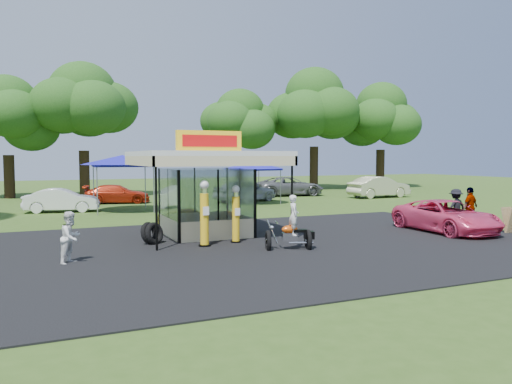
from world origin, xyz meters
TOP-DOWN VIEW (x-y plane):
  - ground at (0.00, 0.00)m, footprint 120.00×120.00m
  - asphalt_apron at (0.00, 2.00)m, footprint 20.00×14.00m
  - gas_station_kiosk at (-2.00, 4.99)m, footprint 5.40×5.40m
  - gas_pump_left at (-2.83, 2.59)m, footprint 0.44×0.44m
  - gas_pump_right at (-1.53, 2.88)m, footprint 0.40×0.40m
  - motorcycle at (-0.30, 0.85)m, footprint 1.73×1.21m
  - spare_tires at (-4.42, 3.83)m, footprint 1.04×0.97m
  - a_frame_sign at (9.76, 0.48)m, footprint 0.61×0.55m
  - kiosk_car at (-2.00, 7.20)m, footprint 2.82×1.13m
  - pink_sedan at (7.51, 1.78)m, footprint 2.45×4.97m
  - spectator_west at (-7.29, 1.62)m, footprint 0.94×0.96m
  - spectator_east_a at (9.72, 3.42)m, footprint 1.10×0.65m
  - spectator_east_b at (9.71, 2.56)m, footprint 1.14×0.68m
  - bg_car_a at (-6.85, 16.66)m, footprint 4.32×2.15m
  - bg_car_b at (-3.13, 20.98)m, footprint 4.66×2.64m
  - bg_car_c at (5.37, 18.61)m, footprint 5.12×3.30m
  - bg_car_d at (10.82, 22.15)m, footprint 5.86×3.30m
  - bg_car_e at (16.38, 17.72)m, footprint 5.09×1.99m
  - tent_west at (-3.58, 15.56)m, footprint 4.69×4.69m
  - tent_east at (5.30, 16.94)m, footprint 4.09×4.09m
  - oak_far_b at (-10.05, 28.75)m, footprint 7.71×7.71m
  - oak_far_c at (-4.63, 27.80)m, footprint 8.82×8.82m
  - oak_far_d at (9.89, 30.67)m, footprint 7.95×7.95m
  - oak_far_e at (17.09, 28.94)m, footprint 9.81×9.81m
  - oak_far_f at (25.20, 28.95)m, footprint 8.92×8.92m

SIDE VIEW (x-z plane):
  - ground at x=0.00m, z-range 0.00..0.00m
  - asphalt_apron at x=0.00m, z-range 0.00..0.04m
  - spare_tires at x=-4.42m, z-range -0.01..0.84m
  - kiosk_car at x=-2.00m, z-range 0.00..0.96m
  - a_frame_sign at x=9.76m, z-range 0.01..1.08m
  - bg_car_b at x=-3.13m, z-range 0.00..1.27m
  - pink_sedan at x=7.51m, z-range 0.00..1.36m
  - bg_car_a at x=-6.85m, z-range 0.00..1.36m
  - motorcycle at x=-0.30m, z-range -0.22..1.74m
  - bg_car_d at x=10.82m, z-range 0.00..1.55m
  - spectator_west at x=-7.29m, z-range 0.00..1.56m
  - bg_car_c at x=5.37m, z-range 0.00..1.62m
  - bg_car_e at x=16.38m, z-range 0.00..1.65m
  - spectator_east_a at x=9.72m, z-range 0.00..1.68m
  - spectator_east_b at x=9.71m, z-range 0.00..1.81m
  - gas_pump_right at x=-1.53m, z-range -0.04..2.09m
  - gas_pump_left at x=-2.83m, z-range -0.05..2.30m
  - gas_station_kiosk at x=-2.00m, z-range -0.31..3.87m
  - tent_east at x=5.30m, z-range 1.16..4.02m
  - tent_west at x=-3.58m, z-range 1.33..4.60m
  - oak_far_b at x=-10.05m, z-range 1.27..10.47m
  - oak_far_d at x=9.89m, z-range 1.30..10.77m
  - oak_far_c at x=-4.63m, z-range 1.40..11.79m
  - oak_far_f at x=25.20m, z-range 1.53..12.27m
  - oak_far_e at x=17.09m, z-range 1.61..13.29m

